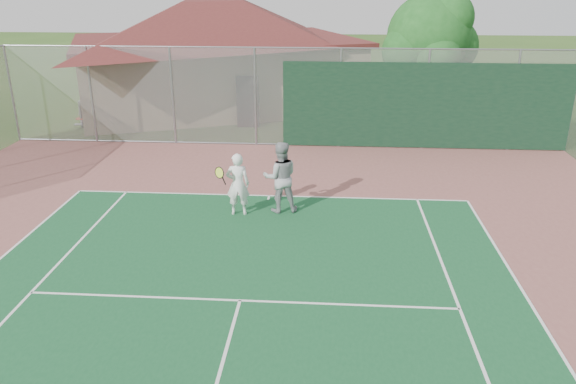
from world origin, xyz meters
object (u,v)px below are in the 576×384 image
object	(u,v)px
player_grey_back	(280,178)
bleachers	(116,110)
tree	(431,39)
player_white_front	(237,185)
clubhouse	(216,43)

from	to	relation	value
player_grey_back	bleachers	bearing A→B (deg)	-60.70
tree	player_grey_back	xyz separation A→B (m)	(-5.10, -9.20, -2.57)
bleachers	player_white_front	world-z (taller)	player_white_front
clubhouse	player_white_front	world-z (taller)	clubhouse
tree	player_grey_back	size ratio (longest dim) A/B	2.85
bleachers	player_grey_back	bearing A→B (deg)	-59.09
clubhouse	player_grey_back	size ratio (longest dim) A/B	8.30
bleachers	tree	world-z (taller)	tree
tree	player_white_front	xyz separation A→B (m)	(-6.18, -9.50, -2.68)
player_grey_back	tree	bearing A→B (deg)	-130.10
bleachers	player_white_front	distance (m)	11.45
clubhouse	tree	xyz separation A→B (m)	(9.17, -3.59, 0.61)
clubhouse	player_grey_back	xyz separation A→B (m)	(4.06, -12.79, -1.96)
player_white_front	clubhouse	bearing A→B (deg)	-81.26
bleachers	tree	distance (m)	13.13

